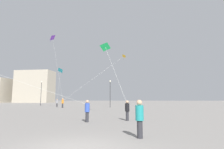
# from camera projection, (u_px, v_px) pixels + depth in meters

# --- Properties ---
(person_in_teal) EXTENTS (0.37, 0.37, 1.68)m
(person_in_teal) POSITION_uv_depth(u_px,v_px,m) (140.00, 117.00, 8.11)
(person_in_teal) COLOR #2D2D33
(person_in_teal) RESTS_ON ground_plane
(person_in_orange) EXTENTS (0.40, 0.40, 1.83)m
(person_in_orange) POSITION_uv_depth(u_px,v_px,m) (63.00, 102.00, 34.27)
(person_in_orange) COLOR #2D2D33
(person_in_orange) RESTS_ON ground_plane
(person_in_blue) EXTENTS (0.36, 0.36, 1.63)m
(person_in_blue) POSITION_uv_depth(u_px,v_px,m) (87.00, 110.00, 13.55)
(person_in_blue) COLOR #2D2D33
(person_in_blue) RESTS_ON ground_plane
(person_in_grey) EXTENTS (0.36, 0.36, 1.64)m
(person_in_grey) POSITION_uv_depth(u_px,v_px,m) (57.00, 103.00, 37.58)
(person_in_grey) COLOR #2D2D33
(person_in_grey) RESTS_ON ground_plane
(person_in_black) EXTENTS (0.35, 0.35, 1.59)m
(person_in_black) POSITION_uv_depth(u_px,v_px,m) (127.00, 110.00, 14.44)
(person_in_black) COLOR #2D2D33
(person_in_black) RESTS_ON ground_plane
(kite_cyan_delta) EXTENTS (2.46, 6.61, 7.75)m
(kite_cyan_delta) POSITION_uv_depth(u_px,v_px,m) (60.00, 71.00, 44.28)
(kite_cyan_delta) COLOR #1EB2C6
(kite_violet_delta) EXTENTS (2.06, 3.26, 12.01)m
(kite_violet_delta) POSITION_uv_depth(u_px,v_px,m) (53.00, 39.00, 33.54)
(kite_violet_delta) COLOR purple
(kite_emerald_delta) EXTENTS (3.05, 7.02, 6.97)m
(kite_emerald_delta) POSITION_uv_depth(u_px,v_px,m) (105.00, 48.00, 21.67)
(kite_emerald_delta) COLOR green
(kite_amber_delta) EXTENTS (12.30, 9.46, 10.90)m
(kite_amber_delta) POSITION_uv_depth(u_px,v_px,m) (122.00, 57.00, 43.39)
(kite_amber_delta) COLOR yellow
(building_centre_hall) EXTENTS (16.15, 9.28, 13.91)m
(building_centre_hall) POSITION_uv_depth(u_px,v_px,m) (35.00, 87.00, 80.32)
(building_centre_hall) COLOR #B2A893
(building_centre_hall) RESTS_ON ground_plane
(lamppost_east) EXTENTS (0.36, 0.36, 5.35)m
(lamppost_east) POSITION_uv_depth(u_px,v_px,m) (110.00, 89.00, 36.08)
(lamppost_east) COLOR #2D2D30
(lamppost_east) RESTS_ON ground_plane
(lamppost_west) EXTENTS (0.36, 0.36, 6.10)m
(lamppost_west) POSITION_uv_depth(u_px,v_px,m) (41.00, 90.00, 46.06)
(lamppost_west) COLOR #2D2D30
(lamppost_west) RESTS_ON ground_plane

